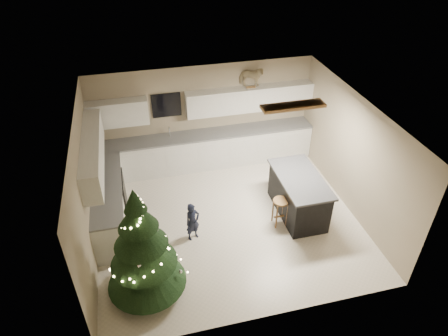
{
  "coord_description": "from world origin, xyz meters",
  "views": [
    {
      "loc": [
        -1.65,
        -6.3,
        5.96
      ],
      "look_at": [
        0.0,
        0.35,
        1.15
      ],
      "focal_mm": 32.0,
      "sensor_mm": 36.0,
      "label": 1
    }
  ],
  "objects_px": {
    "rocking_horse": "(251,77)",
    "toddler": "(193,222)",
    "christmas_tree": "(143,253)",
    "bar_stool": "(281,206)",
    "island": "(298,195)"
  },
  "relations": [
    {
      "from": "island",
      "to": "christmas_tree",
      "type": "distance_m",
      "value": 3.69
    },
    {
      "from": "bar_stool",
      "to": "toddler",
      "type": "xyz_separation_m",
      "value": [
        -1.88,
        0.02,
        -0.05
      ]
    },
    {
      "from": "bar_stool",
      "to": "toddler",
      "type": "distance_m",
      "value": 1.88
    },
    {
      "from": "bar_stool",
      "to": "toddler",
      "type": "height_order",
      "value": "toddler"
    },
    {
      "from": "christmas_tree",
      "to": "toddler",
      "type": "height_order",
      "value": "christmas_tree"
    },
    {
      "from": "bar_stool",
      "to": "christmas_tree",
      "type": "bearing_deg",
      "value": -159.69
    },
    {
      "from": "christmas_tree",
      "to": "toddler",
      "type": "xyz_separation_m",
      "value": [
        1.02,
        1.1,
        -0.51
      ]
    },
    {
      "from": "christmas_tree",
      "to": "toddler",
      "type": "relative_size",
      "value": 2.64
    },
    {
      "from": "island",
      "to": "bar_stool",
      "type": "relative_size",
      "value": 2.65
    },
    {
      "from": "toddler",
      "to": "rocking_horse",
      "type": "height_order",
      "value": "rocking_horse"
    },
    {
      "from": "bar_stool",
      "to": "toddler",
      "type": "relative_size",
      "value": 0.74
    },
    {
      "from": "rocking_horse",
      "to": "christmas_tree",
      "type": "bearing_deg",
      "value": 164.75
    },
    {
      "from": "rocking_horse",
      "to": "toddler",
      "type": "bearing_deg",
      "value": 166.74
    },
    {
      "from": "island",
      "to": "rocking_horse",
      "type": "xyz_separation_m",
      "value": [
        -0.4,
        2.44,
        1.79
      ]
    },
    {
      "from": "bar_stool",
      "to": "rocking_horse",
      "type": "relative_size",
      "value": 0.99
    }
  ]
}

